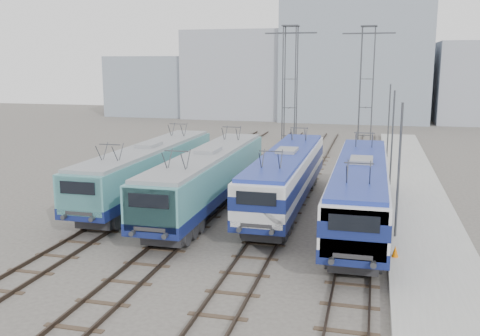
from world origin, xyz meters
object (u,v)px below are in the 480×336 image
object	(u,v)px
mast_mid	(392,140)
locomotive_far_left	(148,168)
mast_rear	(389,123)
catenary_tower_west	(290,89)
mast_front	(399,174)
locomotive_far_right	(360,187)
safety_cone	(395,251)
locomotive_center_right	(286,174)
catenary_tower_east	(366,89)
locomotive_center_left	(208,176)

from	to	relation	value
mast_mid	locomotive_far_left	bearing A→B (deg)	-154.34
locomotive_far_left	mast_rear	xyz separation A→B (m)	(15.35, 19.37, 1.31)
catenary_tower_west	mast_front	xyz separation A→B (m)	(8.60, -20.00, -3.14)
locomotive_far_right	mast_front	xyz separation A→B (m)	(1.85, -1.93, 1.22)
locomotive_far_right	safety_cone	size ratio (longest dim) A/B	34.62
locomotive_center_right	catenary_tower_east	world-z (taller)	catenary_tower_east
locomotive_far_left	catenary_tower_east	size ratio (longest dim) A/B	1.46
mast_rear	safety_cone	bearing A→B (deg)	-90.21
locomotive_center_left	safety_cone	world-z (taller)	locomotive_center_left
locomotive_far_right	catenary_tower_west	xyz separation A→B (m)	(-6.75, 18.07, 4.36)
locomotive_center_right	safety_cone	xyz separation A→B (m)	(6.25, -7.83, -1.66)
locomotive_center_right	mast_mid	world-z (taller)	mast_mid
catenary_tower_east	safety_cone	bearing A→B (deg)	-85.44
locomotive_far_right	catenary_tower_west	bearing A→B (deg)	110.48
locomotive_far_right	mast_front	distance (m)	2.94
locomotive_far_right	mast_rear	xyz separation A→B (m)	(1.85, 22.07, 1.22)
catenary_tower_east	catenary_tower_west	bearing A→B (deg)	-162.90
locomotive_center_left	mast_front	size ratio (longest dim) A/B	2.54
locomotive_center_right	catenary_tower_west	size ratio (longest dim) A/B	1.44
catenary_tower_west	safety_cone	size ratio (longest dim) A/B	23.27
mast_front	safety_cone	xyz separation A→B (m)	(-0.10, -3.05, -2.94)
locomotive_center_right	mast_mid	size ratio (longest dim) A/B	2.48
catenary_tower_west	catenary_tower_east	distance (m)	6.80
locomotive_center_right	locomotive_far_right	size ratio (longest dim) A/B	0.97
locomotive_center_left	locomotive_center_right	xyz separation A→B (m)	(4.50, 1.65, 0.01)
locomotive_center_left	locomotive_far_left	bearing A→B (deg)	161.57
locomotive_center_right	mast_rear	world-z (taller)	mast_rear
locomotive_far_right	safety_cone	distance (m)	5.55
locomotive_far_right	catenary_tower_east	world-z (taller)	catenary_tower_east
locomotive_center_left	locomotive_far_right	bearing A→B (deg)	-7.57
catenary_tower_east	locomotive_center_left	bearing A→B (deg)	-114.87
locomotive_far_left	catenary_tower_east	distance (m)	22.30
mast_front	safety_cone	distance (m)	4.24
locomotive_center_right	mast_front	xyz separation A→B (m)	(6.35, -4.78, 1.28)
catenary_tower_east	mast_front	world-z (taller)	catenary_tower_east
locomotive_far_left	catenary_tower_west	xyz separation A→B (m)	(6.75, 15.37, 4.46)
locomotive_far_left	locomotive_center_left	size ratio (longest dim) A/B	0.99
locomotive_center_right	safety_cone	bearing A→B (deg)	-51.40
locomotive_far_left	locomotive_center_right	bearing A→B (deg)	0.98
locomotive_far_left	mast_mid	xyz separation A→B (m)	(15.35, 7.37, 1.31)
safety_cone	locomotive_center_left	bearing A→B (deg)	150.12
catenary_tower_east	mast_mid	xyz separation A→B (m)	(2.10, -10.00, -3.14)
locomotive_center_right	locomotive_far_right	xyz separation A→B (m)	(4.50, -2.85, 0.06)
mast_mid	catenary_tower_east	bearing A→B (deg)	101.86
mast_front	catenary_tower_east	bearing A→B (deg)	95.45
locomotive_far_left	catenary_tower_east	world-z (taller)	catenary_tower_east
catenary_tower_east	mast_mid	size ratio (longest dim) A/B	1.71
catenary_tower_west	locomotive_far_right	bearing A→B (deg)	-69.52
catenary_tower_west	mast_mid	distance (m)	12.16
locomotive_far_left	mast_front	world-z (taller)	mast_front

